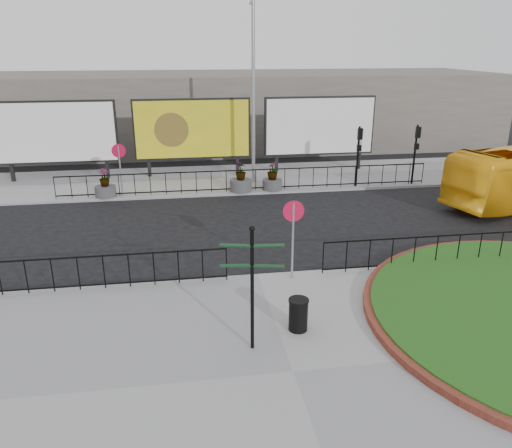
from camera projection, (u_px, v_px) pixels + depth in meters
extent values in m
plane|color=black|center=(258.00, 277.00, 15.62)|extent=(90.00, 90.00, 0.00)
cube|color=gray|center=(293.00, 374.00, 10.96)|extent=(30.00, 10.00, 0.12)
cube|color=gray|center=(223.00, 179.00, 26.76)|extent=(44.00, 6.00, 0.12)
cylinder|color=gray|center=(121.00, 171.00, 23.20)|extent=(0.07, 0.07, 2.40)
cylinder|color=#A90B2E|center=(119.00, 151.00, 22.88)|extent=(0.64, 0.03, 0.64)
cylinder|color=white|center=(119.00, 151.00, 22.89)|extent=(0.50, 0.03, 0.50)
cylinder|color=gray|center=(293.00, 241.00, 14.95)|extent=(0.07, 0.07, 2.40)
cylinder|color=#A90B2E|center=(294.00, 211.00, 14.62)|extent=(0.64, 0.03, 0.64)
cylinder|color=white|center=(293.00, 211.00, 14.64)|extent=(0.50, 0.03, 0.50)
cube|color=black|center=(12.00, 172.00, 25.94)|extent=(0.18, 0.18, 1.00)
cube|color=black|center=(107.00, 169.00, 26.63)|extent=(0.18, 0.18, 1.00)
cube|color=black|center=(55.00, 132.00, 25.60)|extent=(6.20, 0.25, 3.20)
cube|color=silver|center=(55.00, 133.00, 25.45)|extent=(6.00, 0.06, 3.00)
cube|color=black|center=(149.00, 167.00, 26.94)|extent=(0.18, 0.18, 1.00)
cube|color=black|center=(237.00, 164.00, 27.62)|extent=(0.18, 0.18, 1.00)
cube|color=black|center=(192.00, 129.00, 26.60)|extent=(6.20, 0.25, 3.20)
cube|color=gold|center=(192.00, 129.00, 26.45)|extent=(6.00, 0.06, 3.00)
cube|color=black|center=(276.00, 163.00, 27.94)|extent=(0.18, 0.18, 1.00)
cube|color=black|center=(358.00, 160.00, 28.62)|extent=(0.18, 0.18, 1.00)
cube|color=black|center=(319.00, 126.00, 27.60)|extent=(6.20, 0.25, 3.20)
cube|color=silver|center=(320.00, 126.00, 27.45)|extent=(6.00, 0.06, 3.00)
cylinder|color=gray|center=(253.00, 93.00, 24.49)|extent=(0.18, 0.18, 9.00)
cylinder|color=black|center=(358.00, 157.00, 24.74)|extent=(0.10, 0.10, 3.00)
cube|color=black|center=(360.00, 134.00, 24.23)|extent=(0.22, 0.18, 0.55)
cube|color=black|center=(359.00, 148.00, 24.47)|extent=(0.20, 0.16, 0.30)
cylinder|color=black|center=(415.00, 155.00, 25.17)|extent=(0.10, 0.10, 3.00)
cube|color=black|center=(418.00, 132.00, 24.66)|extent=(0.22, 0.18, 0.55)
cube|color=black|center=(417.00, 146.00, 24.90)|extent=(0.20, 0.16, 0.30)
cube|color=#69625C|center=(210.00, 110.00, 35.22)|extent=(40.00, 10.00, 5.00)
cylinder|color=black|center=(252.00, 292.00, 11.30)|extent=(0.08, 0.08, 2.96)
sphere|color=black|center=(252.00, 229.00, 10.79)|extent=(0.13, 0.13, 0.13)
cube|color=black|center=(235.00, 245.00, 10.95)|extent=(0.70, 0.29, 0.03)
cube|color=black|center=(269.00, 245.00, 10.95)|extent=(0.70, 0.19, 0.03)
cube|color=black|center=(235.00, 266.00, 11.08)|extent=(0.70, 0.22, 0.03)
cube|color=black|center=(269.00, 266.00, 11.06)|extent=(0.70, 0.29, 0.03)
cylinder|color=black|center=(298.00, 316.00, 12.42)|extent=(0.48, 0.48, 0.79)
cylinder|color=black|center=(299.00, 300.00, 12.28)|extent=(0.51, 0.51, 0.05)
cylinder|color=#4C4C4F|center=(106.00, 191.00, 23.41)|extent=(0.97, 0.97, 0.51)
imported|color=#194312|center=(104.00, 177.00, 23.18)|extent=(0.67, 0.67, 0.84)
cylinder|color=#4C4C4F|center=(241.00, 185.00, 24.32)|extent=(1.07, 1.07, 0.56)
imported|color=#194312|center=(241.00, 171.00, 24.07)|extent=(0.69, 0.69, 0.89)
cylinder|color=#4C4C4F|center=(272.00, 184.00, 24.55)|extent=(0.97, 0.97, 0.50)
imported|color=#194312|center=(272.00, 171.00, 24.31)|extent=(0.51, 0.51, 0.90)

